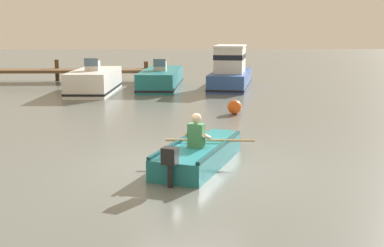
{
  "coord_description": "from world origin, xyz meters",
  "views": [
    {
      "loc": [
        -0.17,
        -10.48,
        2.99
      ],
      "look_at": [
        0.1,
        2.1,
        0.55
      ],
      "focal_mm": 46.33,
      "sensor_mm": 36.0,
      "label": 1
    }
  ],
  "objects_px": {
    "moored_boat_teal": "(161,79)",
    "moored_boat_blue": "(231,72)",
    "rowboat_with_person": "(200,153)",
    "moored_boat_white": "(95,82)",
    "mooring_buoy": "(235,107)"
  },
  "relations": [
    {
      "from": "moored_boat_white",
      "to": "moored_boat_teal",
      "type": "relative_size",
      "value": 0.83
    },
    {
      "from": "moored_boat_teal",
      "to": "moored_boat_blue",
      "type": "relative_size",
      "value": 1.05
    },
    {
      "from": "rowboat_with_person",
      "to": "moored_boat_white",
      "type": "xyz_separation_m",
      "value": [
        -4.45,
        12.49,
        0.26
      ]
    },
    {
      "from": "moored_boat_blue",
      "to": "moored_boat_white",
      "type": "bearing_deg",
      "value": -165.92
    },
    {
      "from": "rowboat_with_person",
      "to": "moored_boat_blue",
      "type": "distance_m",
      "value": 14.28
    },
    {
      "from": "rowboat_with_person",
      "to": "moored_boat_teal",
      "type": "distance_m",
      "value": 14.4
    },
    {
      "from": "rowboat_with_person",
      "to": "mooring_buoy",
      "type": "distance_m",
      "value": 6.63
    },
    {
      "from": "moored_boat_teal",
      "to": "mooring_buoy",
      "type": "relative_size",
      "value": 11.83
    },
    {
      "from": "moored_boat_white",
      "to": "mooring_buoy",
      "type": "distance_m",
      "value": 8.45
    },
    {
      "from": "rowboat_with_person",
      "to": "moored_boat_blue",
      "type": "height_order",
      "value": "moored_boat_blue"
    },
    {
      "from": "moored_boat_blue",
      "to": "rowboat_with_person",
      "type": "bearing_deg",
      "value": -98.34
    },
    {
      "from": "moored_boat_white",
      "to": "mooring_buoy",
      "type": "height_order",
      "value": "moored_boat_white"
    },
    {
      "from": "rowboat_with_person",
      "to": "moored_boat_white",
      "type": "height_order",
      "value": "moored_boat_white"
    },
    {
      "from": "moored_boat_white",
      "to": "moored_boat_blue",
      "type": "xyz_separation_m",
      "value": [
        6.52,
        1.63,
        0.27
      ]
    },
    {
      "from": "rowboat_with_person",
      "to": "moored_boat_blue",
      "type": "bearing_deg",
      "value": 81.66
    }
  ]
}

